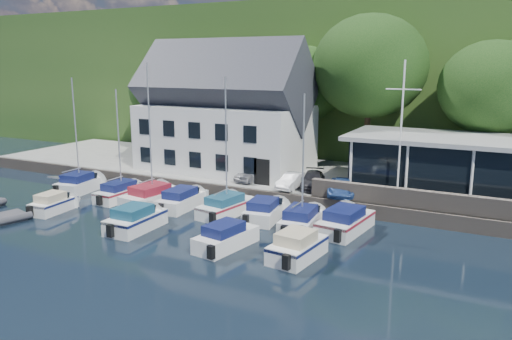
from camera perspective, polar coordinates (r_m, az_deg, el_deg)
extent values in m
plane|color=black|center=(27.12, -8.34, -9.77)|extent=(180.00, 180.00, 0.00)
cube|color=#9C9C96|center=(41.80, 5.57, -1.12)|extent=(60.00, 13.00, 1.00)
cube|color=#70645A|center=(36.00, 1.77, -3.25)|extent=(60.00, 0.30, 1.00)
cube|color=#284B1C|center=(83.75, 17.09, 10.24)|extent=(160.00, 75.00, 16.00)
cube|color=#576834|center=(90.87, 23.49, 15.05)|extent=(50.00, 30.00, 0.30)
cube|color=#70645A|center=(33.05, 21.31, -3.54)|extent=(18.00, 0.50, 1.20)
imported|color=#B3B4B8|center=(39.14, -0.40, -0.29)|extent=(1.86, 3.79, 1.25)
imported|color=silver|center=(36.82, 4.18, -1.22)|extent=(1.41, 3.50, 1.13)
imported|color=#2C2C31|center=(37.11, 6.52, -1.13)|extent=(2.68, 4.30, 1.16)
imported|color=#2E4F8E|center=(35.35, 9.83, -1.87)|extent=(2.20, 3.76, 1.21)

